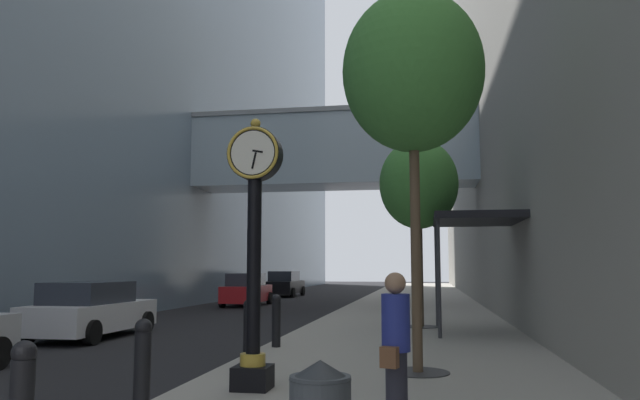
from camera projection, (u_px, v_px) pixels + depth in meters
ground_plane at (345, 309)px, 28.81m from camera, size 110.00×110.00×0.00m
sidewalk_right at (415, 304)px, 31.21m from camera, size 6.45×80.00×0.14m
street_clock at (254, 238)px, 9.35m from camera, size 0.84×0.55×4.16m
bollard_second at (142, 366)px, 7.39m from camera, size 0.21×0.21×1.20m
bollard_fourth at (248, 329)px, 11.81m from camera, size 0.21×0.21×1.20m
bollard_fifth at (276, 319)px, 14.02m from camera, size 0.21×0.21×1.20m
street_tree_near at (413, 73)px, 11.14m from camera, size 2.59×2.59×6.89m
street_tree_mid_near at (419, 185)px, 19.13m from camera, size 2.47×2.47×5.87m
pedestrian_walking at (396, 343)px, 7.19m from camera, size 0.43×0.51×1.77m
storefront_awning at (475, 221)px, 17.40m from camera, size 2.40×3.60×3.30m
car_white_near at (91, 310)px, 16.99m from camera, size 2.07×4.43×1.56m
car_black_mid at (285, 284)px, 40.93m from camera, size 2.10×4.49×1.70m
car_red_trailing at (247, 290)px, 31.03m from camera, size 2.04×4.31×1.67m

